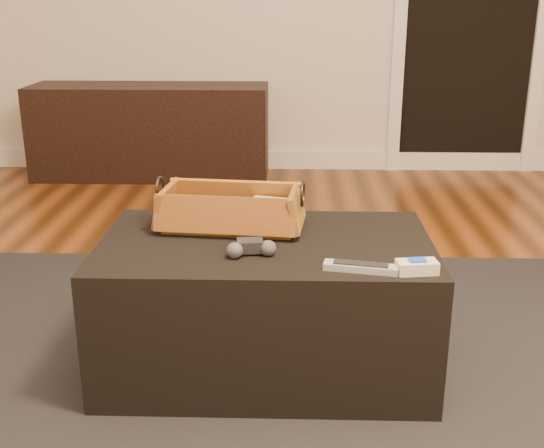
{
  "coord_description": "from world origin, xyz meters",
  "views": [
    {
      "loc": [
        0.17,
        -1.82,
        1.14
      ],
      "look_at": [
        0.11,
        0.09,
        0.49
      ],
      "focal_mm": 45.0,
      "sensor_mm": 36.0,
      "label": 1
    }
  ],
  "objects_px": {
    "media_cabinet": "(151,131)",
    "cream_gadget": "(417,267)",
    "wicker_basket": "(231,211)",
    "ottoman": "(266,304)",
    "game_controller": "(251,248)",
    "silver_remote": "(361,267)",
    "tv_remote": "(223,220)"
  },
  "relations": [
    {
      "from": "tv_remote",
      "to": "cream_gadget",
      "type": "distance_m",
      "value": 0.65
    },
    {
      "from": "tv_remote",
      "to": "cream_gadget",
      "type": "relative_size",
      "value": 2.11
    },
    {
      "from": "ottoman",
      "to": "silver_remote",
      "type": "height_order",
      "value": "silver_remote"
    },
    {
      "from": "wicker_basket",
      "to": "silver_remote",
      "type": "distance_m",
      "value": 0.51
    },
    {
      "from": "game_controller",
      "to": "cream_gadget",
      "type": "distance_m",
      "value": 0.46
    },
    {
      "from": "media_cabinet",
      "to": "cream_gadget",
      "type": "height_order",
      "value": "media_cabinet"
    },
    {
      "from": "ottoman",
      "to": "tv_remote",
      "type": "xyz_separation_m",
      "value": [
        -0.14,
        0.1,
        0.24
      ]
    },
    {
      "from": "game_controller",
      "to": "media_cabinet",
      "type": "bearing_deg",
      "value": 107.52
    },
    {
      "from": "media_cabinet",
      "to": "ottoman",
      "type": "xyz_separation_m",
      "value": [
        0.83,
        -2.4,
        -0.07
      ]
    },
    {
      "from": "media_cabinet",
      "to": "silver_remote",
      "type": "relative_size",
      "value": 7.37
    },
    {
      "from": "ottoman",
      "to": "tv_remote",
      "type": "bearing_deg",
      "value": 143.3
    },
    {
      "from": "ottoman",
      "to": "game_controller",
      "type": "bearing_deg",
      "value": -106.52
    },
    {
      "from": "ottoman",
      "to": "cream_gadget",
      "type": "bearing_deg",
      "value": -30.01
    },
    {
      "from": "tv_remote",
      "to": "cream_gadget",
      "type": "height_order",
      "value": "tv_remote"
    },
    {
      "from": "wicker_basket",
      "to": "cream_gadget",
      "type": "distance_m",
      "value": 0.64
    },
    {
      "from": "wicker_basket",
      "to": "tv_remote",
      "type": "bearing_deg",
      "value": -149.09
    },
    {
      "from": "ottoman",
      "to": "game_controller",
      "type": "height_order",
      "value": "game_controller"
    },
    {
      "from": "wicker_basket",
      "to": "cream_gadget",
      "type": "height_order",
      "value": "wicker_basket"
    },
    {
      "from": "media_cabinet",
      "to": "game_controller",
      "type": "relative_size",
      "value": 10.09
    },
    {
      "from": "media_cabinet",
      "to": "ottoman",
      "type": "bearing_deg",
      "value": -70.85
    },
    {
      "from": "media_cabinet",
      "to": "cream_gadget",
      "type": "bearing_deg",
      "value": -64.74
    },
    {
      "from": "ottoman",
      "to": "game_controller",
      "type": "xyz_separation_m",
      "value": [
        -0.04,
        -0.12,
        0.23
      ]
    },
    {
      "from": "wicker_basket",
      "to": "game_controller",
      "type": "relative_size",
      "value": 3.22
    },
    {
      "from": "media_cabinet",
      "to": "silver_remote",
      "type": "bearing_deg",
      "value": -67.34
    },
    {
      "from": "silver_remote",
      "to": "ottoman",
      "type": "bearing_deg",
      "value": 139.28
    },
    {
      "from": "tv_remote",
      "to": "game_controller",
      "type": "relative_size",
      "value": 1.62
    },
    {
      "from": "ottoman",
      "to": "wicker_basket",
      "type": "bearing_deg",
      "value": 134.07
    },
    {
      "from": "media_cabinet",
      "to": "tv_remote",
      "type": "xyz_separation_m",
      "value": [
        0.7,
        -2.3,
        0.17
      ]
    },
    {
      "from": "game_controller",
      "to": "tv_remote",
      "type": "bearing_deg",
      "value": 114.24
    },
    {
      "from": "media_cabinet",
      "to": "cream_gadget",
      "type": "relative_size",
      "value": 13.16
    },
    {
      "from": "ottoman",
      "to": "wicker_basket",
      "type": "xyz_separation_m",
      "value": [
        -0.11,
        0.12,
        0.26
      ]
    },
    {
      "from": "media_cabinet",
      "to": "cream_gadget",
      "type": "distance_m",
      "value": 2.93
    }
  ]
}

